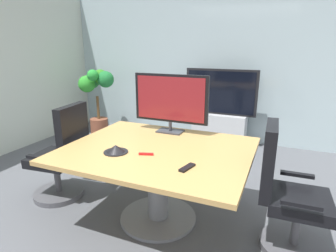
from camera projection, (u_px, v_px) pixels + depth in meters
ground_plane at (144, 223)px, 2.77m from camera, size 6.90×6.90×0.00m
wall_back_glass_partition at (219, 64)px, 4.95m from camera, size 5.90×0.10×2.72m
conference_table at (158, 166)px, 2.68m from camera, size 1.72×1.39×0.76m
office_chair_left at (62, 160)px, 3.12m from camera, size 0.62×0.60×1.09m
office_chair_right at (287, 200)px, 2.33m from camera, size 0.60×0.58×1.09m
tv_monitor at (171, 100)px, 3.03m from camera, size 0.84×0.18×0.64m
wall_display_unit at (220, 120)px, 4.84m from camera, size 1.20×0.36×1.31m
potted_plant at (96, 91)px, 5.34m from camera, size 0.71×0.55×1.26m
conference_phone at (116, 149)px, 2.52m from camera, size 0.22×0.22×0.07m
remote_control at (187, 168)px, 2.20m from camera, size 0.09×0.18×0.02m
whiteboard_marker at (146, 154)px, 2.46m from camera, size 0.13×0.06×0.02m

